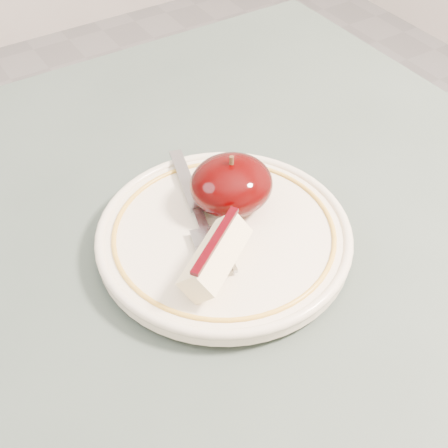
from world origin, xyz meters
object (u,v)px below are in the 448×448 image
table (184,418)px  apple_half (231,184)px  fork (198,211)px  plate (224,235)px

table → apple_half: bearing=42.9°
table → apple_half: size_ratio=11.94×
table → apple_half: apple_half is taller
fork → apple_half: bearing=-80.2°
apple_half → table: bearing=-137.1°
apple_half → fork: size_ratio=0.45×
plate → apple_half: 0.05m
table → plate: 0.16m
table → plate: (0.09, 0.08, 0.10)m
plate → fork: fork is taller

